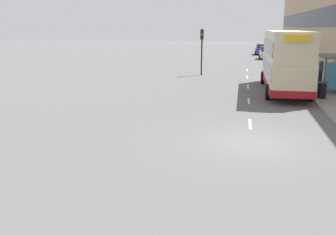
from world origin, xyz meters
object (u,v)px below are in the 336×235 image
(bus_shelter, at_px, (334,67))
(double_decker_bus_near, at_px, (285,60))
(car_0, at_px, (261,49))
(car_1, at_px, (266,53))
(litter_bin, at_px, (322,90))
(traffic_light_far_kerb, at_px, (202,44))
(pedestrian_at_shelter, at_px, (321,70))

(bus_shelter, bearing_deg, double_decker_bus_near, -179.39)
(double_decker_bus_near, xyz_separation_m, car_0, (-0.02, 37.43, -1.41))
(double_decker_bus_near, bearing_deg, car_1, 89.40)
(car_0, bearing_deg, double_decker_bus_near, -89.98)
(car_1, height_order, litter_bin, car_1)
(car_0, height_order, litter_bin, car_0)
(car_1, bearing_deg, traffic_light_far_kerb, -109.68)
(double_decker_bus_near, xyz_separation_m, traffic_light_far_kerb, (-6.88, 8.33, 0.70))
(bus_shelter, relative_size, car_0, 0.93)
(car_0, distance_m, litter_bin, 40.41)
(litter_bin, bearing_deg, double_decker_bus_near, 125.32)
(double_decker_bus_near, relative_size, litter_bin, 10.42)
(bus_shelter, distance_m, car_1, 28.52)
(litter_bin, bearing_deg, car_0, 92.97)
(bus_shelter, relative_size, litter_bin, 4.00)
(car_1, bearing_deg, pedestrian_at_shelter, -82.26)
(double_decker_bus_near, bearing_deg, pedestrian_at_shelter, 55.98)
(double_decker_bus_near, bearing_deg, traffic_light_far_kerb, 129.53)
(car_0, relative_size, car_1, 1.19)
(bus_shelter, bearing_deg, pedestrian_at_shelter, 88.20)
(car_1, bearing_deg, bus_shelter, -83.96)
(bus_shelter, height_order, car_1, bus_shelter)
(car_1, bearing_deg, double_decker_bus_near, -90.60)
(bus_shelter, xyz_separation_m, litter_bin, (-1.22, -2.96, -1.21))
(bus_shelter, xyz_separation_m, car_0, (-3.31, 37.39, -1.00))
(bus_shelter, xyz_separation_m, traffic_light_far_kerb, (-10.17, 8.29, 1.10))
(double_decker_bus_near, xyz_separation_m, car_1, (0.30, 28.38, -1.39))
(car_0, xyz_separation_m, traffic_light_far_kerb, (-6.86, -29.10, 2.10))
(litter_bin, distance_m, traffic_light_far_kerb, 14.57)
(pedestrian_at_shelter, distance_m, traffic_light_far_kerb, 10.99)
(car_0, height_order, traffic_light_far_kerb, traffic_light_far_kerb)
(car_0, bearing_deg, car_1, -88.02)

